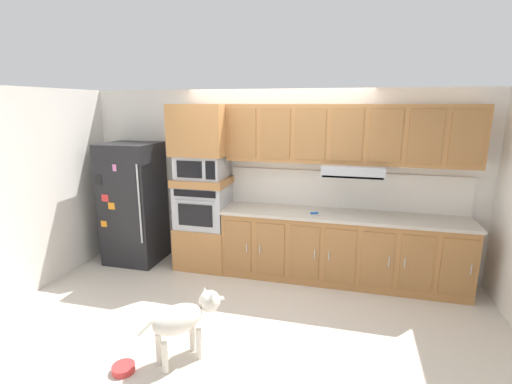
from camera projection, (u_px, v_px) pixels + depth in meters
The scene contains 16 objects.
ground_plane at pixel (258, 298), 4.55m from camera, with size 9.60×9.60×0.00m, color beige.
back_kitchen_wall at pixel (277, 180), 5.31m from camera, with size 6.20×0.12×2.50m, color silver.
side_panel_left at pixel (53, 185), 4.94m from camera, with size 0.12×7.10×2.50m, color silver.
refrigerator at pixel (134, 203), 5.49m from camera, with size 0.76×0.73×1.76m.
oven_base_cabinet at pixel (205, 245), 5.43m from camera, with size 0.74×0.62×0.60m, color #A8703D.
built_in_oven at pixel (203, 205), 5.29m from camera, with size 0.70×0.62×0.60m.
appliance_mid_shelf at pixel (203, 181), 5.21m from camera, with size 0.74×0.62×0.10m, color #A8703D.
microwave at pixel (202, 166), 5.16m from camera, with size 0.64×0.54×0.32m.
appliance_upper_cabinet at pixel (201, 130), 5.05m from camera, with size 0.74×0.62×0.68m, color #A8703D.
lower_cabinet_run at pixel (341, 249), 4.92m from camera, with size 3.11×0.63×0.88m.
countertop_slab at pixel (343, 215), 4.82m from camera, with size 3.15×0.64×0.04m, color #BCB2A3.
backsplash_panel at pixel (344, 190), 5.03m from camera, with size 3.15×0.02×0.50m, color silver.
upper_cabinet_with_hood at pixel (348, 136), 4.70m from camera, with size 3.11×0.48×0.88m.
screwdriver at pixel (314, 213), 4.80m from camera, with size 0.15×0.16×0.03m.
dog at pixel (185, 317), 3.38m from camera, with size 0.59×0.69×0.62m.
dog_food_bowl at pixel (123, 368), 3.29m from camera, with size 0.20×0.20×0.06m.
Camera 1 is at (1.01, -4.01, 2.30)m, focal length 26.25 mm.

